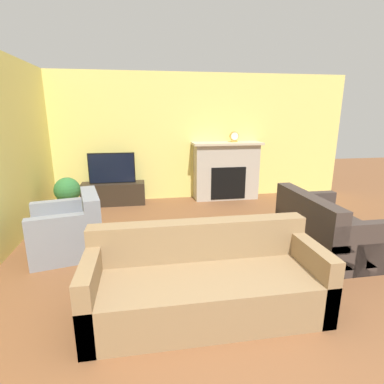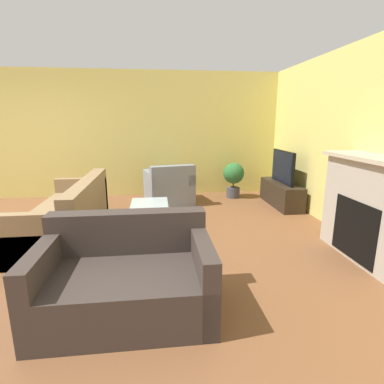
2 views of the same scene
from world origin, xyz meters
TOP-DOWN VIEW (x-y plane):
  - wall_back at (0.00, 5.23)m, footprint 7.95×0.06m
  - area_rug at (-0.09, 2.13)m, footprint 2.33×1.78m
  - fireplace at (1.19, 4.98)m, footprint 1.52×0.49m
  - tv_stand at (-1.26, 4.91)m, footprint 1.29×0.41m
  - tv at (-1.26, 4.91)m, footprint 0.93×0.06m
  - couch_sectional at (-0.09, 1.17)m, footprint 2.21×0.86m
  - couch_loveseat at (1.85, 2.17)m, footprint 0.94×1.47m
  - armchair_by_window at (-1.66, 2.70)m, footprint 1.05×1.04m
  - coffee_table at (-0.09, 2.33)m, footprint 1.13×0.58m
  - potted_plant at (-1.98, 4.12)m, footprint 0.45×0.45m
  - mantel_clock at (1.35, 4.98)m, footprint 0.20×0.07m

SIDE VIEW (x-z plane):
  - area_rug at x=-0.09m, z-range 0.00..0.00m
  - tv_stand at x=-1.26m, z-range 0.00..0.46m
  - couch_loveseat at x=1.85m, z-range -0.12..0.70m
  - couch_sectional at x=-0.09m, z-range -0.12..0.70m
  - armchair_by_window at x=-1.66m, z-range -0.11..0.71m
  - coffee_table at x=-0.09m, z-range 0.16..0.55m
  - potted_plant at x=-1.98m, z-range 0.09..0.85m
  - fireplace at x=1.19m, z-range 0.03..1.28m
  - tv at x=-1.26m, z-range 0.46..1.09m
  - wall_back at x=0.00m, z-range 0.00..2.70m
  - mantel_clock at x=1.35m, z-range 1.26..1.49m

